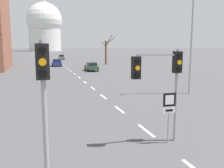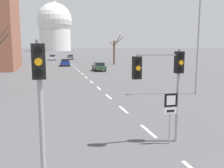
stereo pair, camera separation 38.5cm
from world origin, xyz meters
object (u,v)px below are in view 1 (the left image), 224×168
Objects in this scene: route_sign_post at (169,109)px; sedan_mid_centre at (61,57)px; traffic_signal_centre_tall at (162,73)px; sedan_near_left at (91,66)px; traffic_signal_near_left at (44,90)px; street_lamp_right at (189,31)px; sedan_near_right at (43,58)px; sedan_far_left at (57,62)px.

route_sign_post is 0.55× the size of sedan_mid_centre.
traffic_signal_centre_tall is 32.90m from sedan_near_left.
traffic_signal_near_left is 0.48× the size of street_lamp_right.
sedan_near_right is (-4.00, 67.34, -2.38)m from traffic_signal_centre_tall.
route_sign_post is 0.61× the size of sedan_far_left.
sedan_far_left is at bearing 85.81° from traffic_signal_near_left.
traffic_signal_centre_tall is 67.50m from sedan_near_right.
traffic_signal_near_left is 36.69m from sedan_near_left.
sedan_mid_centre is (1.19, 69.86, -0.80)m from route_sign_post.
route_sign_post reaches higher than sedan_mid_centre.
sedan_far_left is (-1.92, 44.60, -0.80)m from route_sign_post.
route_sign_post is at bearing 27.15° from traffic_signal_near_left.
street_lamp_right is 60.31m from sedan_mid_centre.
route_sign_post is 0.58× the size of sedan_near_right.
route_sign_post is at bearing -95.54° from sedan_near_left.
sedan_near_right is at bearing 89.10° from traffic_signal_near_left.
sedan_far_left is (3.47, 47.36, -2.38)m from traffic_signal_near_left.
sedan_mid_centre reaches higher than sedan_far_left.
route_sign_post is (0.28, -0.20, -1.59)m from traffic_signal_centre_tall.
sedan_far_left is (-5.10, 11.77, 0.04)m from sedan_near_left.
route_sign_post is at bearing -87.54° from sedan_far_left.
traffic_signal_centre_tall is at bearing 143.50° from route_sign_post.
sedan_near_right is at bearing 95.87° from sedan_far_left.
sedan_near_right is 5.94m from sedan_mid_centre.
sedan_mid_centre is at bearing 82.98° from sedan_far_left.
traffic_signal_near_left is 18.28m from street_lamp_right.
street_lamp_right reaches higher than sedan_far_left.
traffic_signal_centre_tall is 44.49m from sedan_far_left.
traffic_signal_near_left is 1.92× the size of route_sign_post.
street_lamp_right is at bearing 53.69° from route_sign_post.
street_lamp_right is 2.32× the size of sedan_near_right.
traffic_signal_centre_tall is at bearing 30.12° from traffic_signal_near_left.
sedan_near_left is at bearing -86.92° from sedan_mid_centre.
sedan_mid_centre is at bearing 88.79° from traffic_signal_centre_tall.
route_sign_post is 33.00m from sedan_near_left.
sedan_far_left is (-1.64, 44.40, -2.39)m from traffic_signal_centre_tall.
traffic_signal_centre_tall is 0.45× the size of street_lamp_right.
traffic_signal_centre_tall is 0.93× the size of traffic_signal_near_left.
street_lamp_right reaches higher than sedan_near_right.
sedan_mid_centre is 1.12× the size of sedan_far_left.
sedan_near_left is at bearing 83.95° from traffic_signal_centre_tall.
sedan_near_left is 37.08m from sedan_mid_centre.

